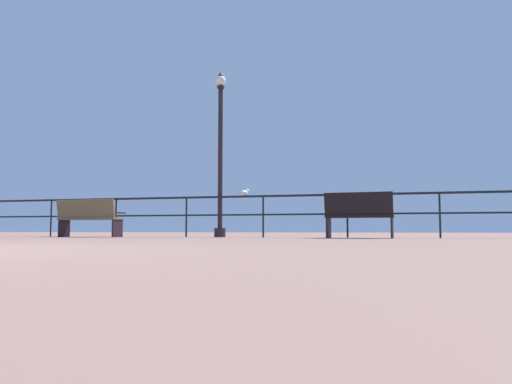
# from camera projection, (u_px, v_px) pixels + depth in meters

# --- Properties ---
(pier_railing) EXTENTS (25.69, 0.05, 1.00)m
(pier_railing) POSITION_uv_depth(u_px,v_px,m) (224.00, 207.00, 11.97)
(pier_railing) COLOR black
(pier_railing) RESTS_ON ground_plane
(bench_near_left) EXTENTS (1.69, 0.69, 0.92)m
(bench_near_left) POSITION_uv_depth(u_px,v_px,m) (88.00, 216.00, 12.16)
(bench_near_left) COLOR brown
(bench_near_left) RESTS_ON ground_plane
(bench_near_right) EXTENTS (1.43, 0.76, 0.96)m
(bench_near_right) POSITION_uv_depth(u_px,v_px,m) (359.00, 214.00, 10.39)
(bench_near_right) COLOR black
(bench_near_right) RESTS_ON ground_plane
(lamppost_center) EXTENTS (0.28, 0.28, 4.15)m
(lamppost_center) POSITION_uv_depth(u_px,v_px,m) (220.00, 152.00, 12.26)
(lamppost_center) COLOR black
(lamppost_center) RESTS_ON ground_plane
(seagull_on_rail) EXTENTS (0.22, 0.36, 0.18)m
(seagull_on_rail) POSITION_uv_depth(u_px,v_px,m) (245.00, 192.00, 11.87)
(seagull_on_rail) COLOR silver
(seagull_on_rail) RESTS_ON pier_railing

